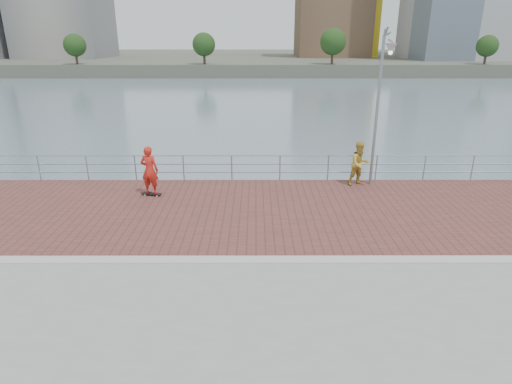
{
  "coord_description": "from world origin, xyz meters",
  "views": [
    {
      "loc": [
        -0.02,
        -10.43,
        5.87
      ],
      "look_at": [
        0.0,
        2.0,
        1.3
      ],
      "focal_mm": 30.0,
      "sensor_mm": 36.0,
      "label": 1
    }
  ],
  "objects_px": {
    "street_lamp": "(383,82)",
    "skateboarder": "(150,170)",
    "bystander": "(360,164)",
    "guardrail": "(256,165)"
  },
  "relations": [
    {
      "from": "skateboarder",
      "to": "bystander",
      "type": "relative_size",
      "value": 1.03
    },
    {
      "from": "skateboarder",
      "to": "bystander",
      "type": "height_order",
      "value": "skateboarder"
    },
    {
      "from": "guardrail",
      "to": "bystander",
      "type": "xyz_separation_m",
      "value": [
        4.25,
        -0.64,
        0.24
      ]
    },
    {
      "from": "skateboarder",
      "to": "bystander",
      "type": "bearing_deg",
      "value": -160.87
    },
    {
      "from": "guardrail",
      "to": "skateboarder",
      "type": "xyz_separation_m",
      "value": [
        -4.05,
        -1.89,
        0.35
      ]
    },
    {
      "from": "bystander",
      "to": "street_lamp",
      "type": "bearing_deg",
      "value": -47.4
    },
    {
      "from": "street_lamp",
      "to": "skateboarder",
      "type": "relative_size",
      "value": 3.15
    },
    {
      "from": "street_lamp",
      "to": "guardrail",
      "type": "bearing_deg",
      "value": 168.98
    },
    {
      "from": "bystander",
      "to": "skateboarder",
      "type": "bearing_deg",
      "value": 169.56
    },
    {
      "from": "guardrail",
      "to": "bystander",
      "type": "distance_m",
      "value": 4.31
    }
  ]
}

